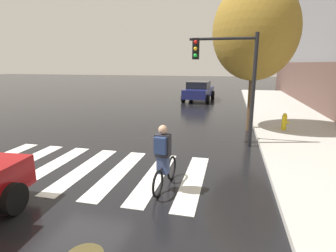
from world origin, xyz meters
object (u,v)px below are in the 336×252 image
Objects in this scene: street_tree_near at (255,31)px; cyclist at (163,158)px; sedan_mid at (199,91)px; traffic_light_near at (231,71)px; fire_hydrant at (284,122)px.

cyclist is at bearing -109.64° from street_tree_near.
sedan_mid is 12.85m from traffic_light_near.
traffic_light_near is (1.51, 4.24, 2.02)m from cyclist.
traffic_light_near reaches higher than sedan_mid.
fire_hydrant is at bearing -5.82° from street_tree_near.
cyclist is (1.12, -16.66, -0.00)m from sedan_mid.
sedan_mid is at bearing 117.15° from fire_hydrant.
traffic_light_near is 0.63× the size of street_tree_near.
cyclist is 7.80m from fire_hydrant.
street_tree_near is at bearing 174.18° from fire_hydrant.
fire_hydrant is (3.99, 6.70, -0.31)m from cyclist.
street_tree_near is (3.57, -9.81, 3.65)m from sedan_mid.
cyclist is 0.26× the size of street_tree_near.
fire_hydrant is at bearing 59.24° from cyclist.
cyclist is 0.41× the size of traffic_light_near.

